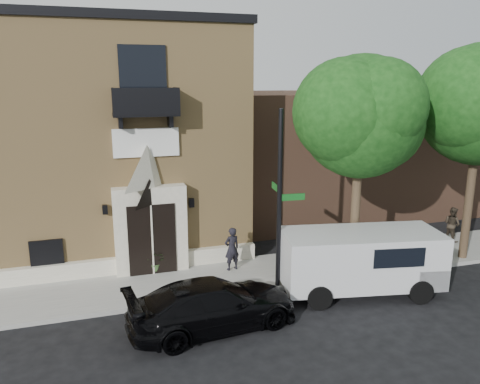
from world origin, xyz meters
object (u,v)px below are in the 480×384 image
Objects in this scene: cargo_van at (366,259)px; street_sign at (280,200)px; black_sedan at (213,305)px; pedestrian_far at (452,224)px; fire_hydrant at (293,272)px; dumpster at (381,250)px; pedestrian_near at (232,249)px.

cargo_van is 3.54m from street_sign.
pedestrian_far is at bearing -79.20° from black_sedan.
pedestrian_far reaches higher than fire_hydrant.
street_sign is at bearing 167.99° from cargo_van.
street_sign is 9.41m from pedestrian_far.
black_sedan reaches higher than fire_hydrant.
fire_hydrant is (0.55, -0.02, -2.61)m from street_sign.
street_sign is at bearing -179.32° from dumpster.
cargo_van is 4.82m from pedestrian_near.
black_sedan is 3.96m from pedestrian_near.
cargo_van is 6.41× the size of fire_hydrant.
cargo_van is 3.63× the size of pedestrian_far.
black_sedan is 7.41m from dumpster.
street_sign reaches higher than fire_hydrant.
black_sedan is 0.83× the size of street_sign.
fire_hydrant is 8.60m from pedestrian_far.
dumpster is 1.28× the size of pedestrian_near.
street_sign is 3.05m from pedestrian_near.
pedestrian_near is at bearing 133.84° from fire_hydrant.
cargo_van is at bearing -26.90° from fire_hydrant.
cargo_van reaches higher than pedestrian_near.
pedestrian_far is (8.92, 1.95, -2.27)m from street_sign.
street_sign reaches higher than cargo_van.
fire_hydrant is at bearing 163.49° from cargo_van.
cargo_van is 0.92× the size of street_sign.
cargo_van is 3.39× the size of pedestrian_near.
pedestrian_near reaches higher than dumpster.
fire_hydrant is at bearing 122.02° from pedestrian_near.
black_sedan is at bearing -151.08° from fire_hydrant.
pedestrian_near is at bearing 128.86° from street_sign.
dumpster reaches higher than black_sedan.
street_sign reaches higher than dumpster.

